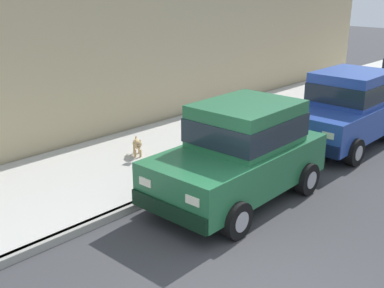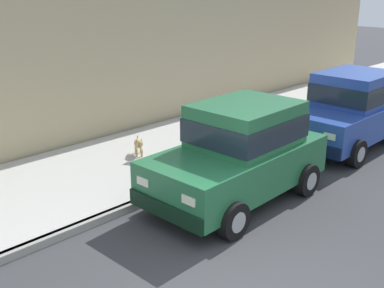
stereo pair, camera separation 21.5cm
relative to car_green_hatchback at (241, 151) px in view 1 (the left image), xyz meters
The scene contains 6 objects.
curb 2.71m from the car_green_hatchback, 115.65° to the right, with size 0.16×64.00×0.14m, color gray.
sidewalk 3.82m from the car_green_hatchback, 141.59° to the right, with size 3.60×64.00×0.14m, color #B7B5AD.
car_green_hatchback is the anchor object (origin of this frame).
car_blue_hatchback 4.42m from the car_green_hatchback, 90.54° to the left, with size 1.97×3.81×1.88m.
dog_tan 2.99m from the car_green_hatchback, behind, with size 0.65×0.48×0.49m.
building_facade 6.52m from the car_green_hatchback, 141.01° to the left, with size 0.50×20.00×3.92m, color tan.
Camera 1 is at (2.99, -4.41, 3.99)m, focal length 44.21 mm.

